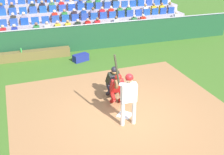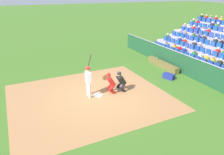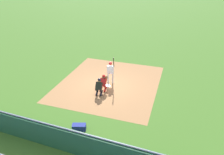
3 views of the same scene
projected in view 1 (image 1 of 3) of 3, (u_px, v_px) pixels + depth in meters
The scene contains 11 objects.
ground_plane at pixel (125, 115), 9.45m from camera, with size 160.00×160.00×0.00m, color #3E6822.
infield_dirt_patch at pixel (130, 123), 9.02m from camera, with size 7.34×8.29×0.01m, color #A37146.
home_plate_marker at pixel (125, 115), 9.44m from camera, with size 0.44×0.44×0.02m, color white.
batter_at_plate at pixel (128, 94), 8.52m from camera, with size 0.64×0.48×2.29m.
catcher_crouching at pixel (117, 87), 9.77m from camera, with size 0.48×0.71×1.25m.
home_plate_umpire at pixel (113, 80), 10.33m from camera, with size 0.49×0.53×1.26m.
dugout_wall at pixel (81, 38), 14.86m from camera, with size 17.81×0.24×1.38m.
dugout_bench at pixel (35, 55), 13.91m from camera, with size 3.37×0.40×0.44m, color brown.
water_bottle_on_bench at pixel (21, 50), 13.51m from camera, with size 0.07×0.07×0.22m, color green.
equipment_duffel_bag at pixel (81, 58), 13.65m from camera, with size 0.74×0.36×0.35m, color navy.
bleacher_stand at pixel (64, 11), 19.37m from camera, with size 15.45×6.03×3.19m.
Camera 1 is at (2.87, 7.45, 5.24)m, focal length 45.44 mm.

